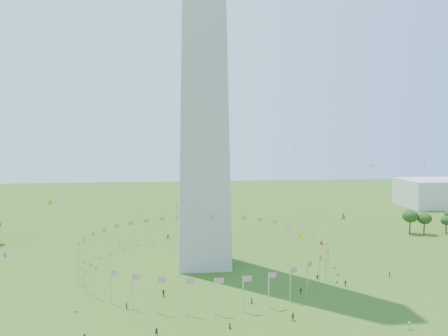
# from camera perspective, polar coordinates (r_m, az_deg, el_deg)

# --- Properties ---
(ground) EXTENTS (600.00, 600.00, 0.00)m
(ground) POSITION_cam_1_polar(r_m,az_deg,el_deg) (101.70, -0.66, -20.79)
(ground) COLOR #2F5113
(ground) RESTS_ON ground
(washington_monument) EXTENTS (16.80, 16.80, 169.00)m
(washington_monument) POSITION_cam_1_polar(r_m,az_deg,el_deg) (147.45, -2.76, 20.71)
(washington_monument) COLOR #B7B1A3
(washington_monument) RESTS_ON ground
(flag_ring) EXTENTS (80.24, 80.24, 9.00)m
(flag_ring) POSITION_cam_1_polar(r_m,az_deg,el_deg) (147.00, -2.64, -10.82)
(flag_ring) COLOR silver
(flag_ring) RESTS_ON ground
(gov_building_east_a) EXTENTS (50.00, 30.00, 16.00)m
(gov_building_east_a) POSITION_cam_1_polar(r_m,az_deg,el_deg) (291.31, 26.83, -2.90)
(gov_building_east_a) COLOR beige
(gov_building_east_a) RESTS_ON ground
(crowd) EXTENTS (99.52, 60.57, 1.93)m
(crowd) POSITION_cam_1_polar(r_m,az_deg,el_deg) (106.97, 5.11, -18.96)
(crowd) COLOR black
(crowd) RESTS_ON ground
(kites_aloft) EXTENTS (132.38, 69.53, 34.09)m
(kites_aloft) POSITION_cam_1_polar(r_m,az_deg,el_deg) (119.14, 6.21, -6.90)
(kites_aloft) COLOR yellow
(kites_aloft) RESTS_ON ground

